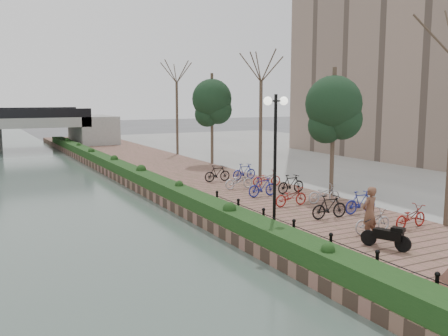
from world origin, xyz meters
TOP-DOWN VIEW (x-y plane):
  - ground at (0.00, 0.00)m, footprint 220.00×220.00m
  - promenade at (4.00, 17.50)m, footprint 8.00×75.00m
  - inland_pavement at (20.00, 17.50)m, footprint 24.00×75.00m
  - hedge at (0.60, 20.00)m, footprint 1.10×56.00m
  - chain_fence at (1.40, 2.00)m, footprint 0.10×14.10m
  - lamppost at (1.65, 4.63)m, footprint 1.02×0.32m
  - motorcycle at (3.57, 0.84)m, footprint 0.99×1.50m
  - pedestrian at (4.00, 2.06)m, footprint 0.75×0.56m
  - bicycle_parking at (5.50, 8.79)m, footprint 2.40×14.69m
  - street_trees at (8.00, 12.68)m, footprint 3.20×37.12m

SIDE VIEW (x-z plane):
  - ground at x=0.00m, z-range 0.00..0.00m
  - promenade at x=4.00m, z-range 0.00..0.50m
  - inland_pavement at x=20.00m, z-range 0.00..0.50m
  - hedge at x=0.60m, z-range 0.50..1.10m
  - chain_fence at x=1.40m, z-range 0.50..1.20m
  - motorcycle at x=3.57m, z-range 0.50..1.40m
  - bicycle_parking at x=5.50m, z-range 0.47..1.47m
  - pedestrian at x=4.00m, z-range 0.50..2.37m
  - street_trees at x=8.00m, z-range 0.29..7.09m
  - lamppost at x=1.65m, z-range 1.61..6.73m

